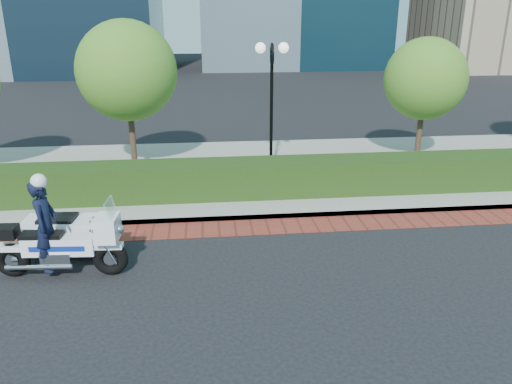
{
  "coord_description": "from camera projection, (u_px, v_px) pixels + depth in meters",
  "views": [
    {
      "loc": [
        -1.15,
        -10.16,
        5.19
      ],
      "look_at": [
        0.1,
        1.41,
        1.0
      ],
      "focal_mm": 35.0,
      "sensor_mm": 36.0,
      "label": 1
    }
  ],
  "objects": [
    {
      "name": "ground",
      "position": [
        258.0,
        254.0,
        11.37
      ],
      "size": [
        120.0,
        120.0,
        0.0
      ],
      "primitive_type": "plane",
      "color": "black",
      "rests_on": "ground"
    },
    {
      "name": "hedge_main",
      "position": [
        244.0,
        178.0,
        14.52
      ],
      "size": [
        18.0,
        1.2,
        1.0
      ],
      "primitive_type": "cube",
      "color": "black",
      "rests_on": "sidewalk"
    },
    {
      "name": "police_motorcycle",
      "position": [
        60.0,
        234.0,
        10.58
      ],
      "size": [
        2.76,
        2.01,
        2.23
      ],
      "rotation": [
        0.0,
        0.0,
        -0.07
      ],
      "color": "black",
      "rests_on": "ground"
    },
    {
      "name": "tree_c",
      "position": [
        425.0,
        79.0,
        17.08
      ],
      "size": [
        2.8,
        2.8,
        4.3
      ],
      "color": "#332319",
      "rests_on": "sidewalk"
    },
    {
      "name": "sidewalk",
      "position": [
        238.0,
        172.0,
        16.96
      ],
      "size": [
        60.0,
        8.0,
        0.15
      ],
      "primitive_type": "cube",
      "color": "gray",
      "rests_on": "ground"
    },
    {
      "name": "tree_b",
      "position": [
        127.0,
        71.0,
        15.94
      ],
      "size": [
        3.2,
        3.2,
        4.89
      ],
      "color": "#332319",
      "rests_on": "sidewalk"
    },
    {
      "name": "lamppost",
      "position": [
        272.0,
        90.0,
        15.34
      ],
      "size": [
        1.02,
        0.7,
        4.21
      ],
      "color": "black",
      "rests_on": "sidewalk"
    },
    {
      "name": "brick_strip",
      "position": [
        252.0,
        227.0,
        12.78
      ],
      "size": [
        60.0,
        1.0,
        0.01
      ],
      "primitive_type": "cube",
      "color": "maroon",
      "rests_on": "ground"
    }
  ]
}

